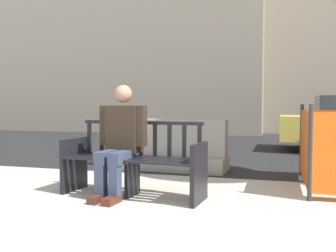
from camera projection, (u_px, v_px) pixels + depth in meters
The scene contains 5 objects.
ground_plane at pixel (151, 240), 2.98m from camera, with size 200.00×200.00×0.00m, color #ADA89E.
street_asphalt at pixel (244, 140), 11.32m from camera, with size 120.00×12.00×0.01m, color black.
street_bench at pixel (133, 163), 4.42m from camera, with size 1.73×0.68×0.88m.
seated_person at pixel (120, 138), 4.40m from camera, with size 0.59×0.75×1.31m.
jersey_barrier_centre at pixel (167, 149), 6.25m from camera, with size 2.03×0.77×0.84m.
Camera 1 is at (0.95, -2.77, 1.07)m, focal length 40.00 mm.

